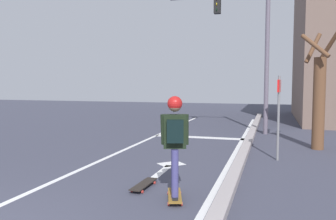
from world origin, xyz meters
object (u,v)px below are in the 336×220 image
skater (175,133)px  spare_skateboard (144,184)px  skateboard (175,196)px  street_sign_post (279,105)px  traffic_signal_mast (247,35)px  roadside_tree (319,97)px

skater → spare_skateboard: skater is taller
skateboard → street_sign_post: 4.11m
skateboard → street_sign_post: street_sign_post is taller
skater → street_sign_post: bearing=65.4°
spare_skateboard → traffic_signal_mast: bearing=80.8°
traffic_signal_mast → street_sign_post: size_ratio=2.68×
skateboard → traffic_signal_mast: 8.85m
skater → traffic_signal_mast: (0.51, 8.07, 2.61)m
traffic_signal_mast → roadside_tree: size_ratio=1.63×
skater → traffic_signal_mast: bearing=86.4°
spare_skateboard → street_sign_post: street_sign_post is taller
spare_skateboard → traffic_signal_mast: (1.23, 7.58, 3.64)m
skater → traffic_signal_mast: 8.49m
skater → roadside_tree: bearing=63.1°
skateboard → spare_skateboard: bearing=146.7°
spare_skateboard → roadside_tree: size_ratio=0.25×
traffic_signal_mast → skater: bearing=-93.6°
street_sign_post → skater: bearing=-114.6°
skater → skateboard: bearing=107.2°
skater → traffic_signal_mast: traffic_signal_mast is taller
skater → roadside_tree: 6.09m
skateboard → spare_skateboard: size_ratio=0.93×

